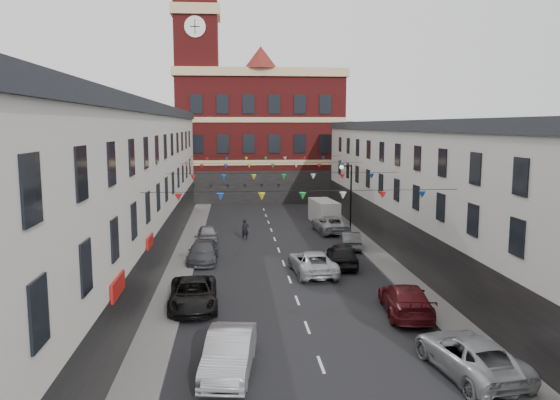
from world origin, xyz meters
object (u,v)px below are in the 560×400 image
object	(u,v)px
pedestrian	(245,230)
street_lamp	(348,189)
car_right_d	(342,255)
car_right_c	(406,300)
car_right_e	(350,240)
moving_car	(312,262)
car_left_b	(229,353)
car_left_d	(203,252)
car_left_e	(208,234)
car_right_b	(470,355)
car_left_c	(193,294)
white_van	(324,212)
car_right_f	(330,224)

from	to	relation	value
pedestrian	street_lamp	bearing A→B (deg)	1.01
car_right_d	pedestrian	bearing A→B (deg)	-50.04
car_right_c	car_right_e	world-z (taller)	car_right_c
car_right_d	moving_car	world-z (taller)	car_right_d
street_lamp	pedestrian	world-z (taller)	street_lamp
car_left_b	moving_car	xyz separation A→B (m)	(5.18, 13.60, -0.06)
car_right_e	car_left_b	bearing A→B (deg)	72.69
car_left_d	car_right_c	world-z (taller)	car_right_c
car_left_b	car_right_d	distance (m)	16.98
car_left_e	car_right_b	size ratio (longest dim) A/B	0.71
car_left_c	car_right_d	xyz separation A→B (m)	(9.34, 7.61, 0.07)
car_left_e	car_left_c	bearing A→B (deg)	-94.52
car_right_b	car_left_c	bearing A→B (deg)	-45.62
car_left_e	pedestrian	distance (m)	3.10
car_right_b	moving_car	bearing A→B (deg)	-82.77
car_right_d	white_van	xyz separation A→B (m)	(1.49, 16.31, 0.30)
car_right_e	car_left_d	bearing A→B (deg)	22.60
street_lamp	car_right_e	distance (m)	6.85
street_lamp	moving_car	size ratio (longest dim) A/B	1.12
car_right_b	car_right_f	bearing A→B (deg)	-97.09
car_left_c	car_left_d	xyz separation A→B (m)	(0.00, 9.66, -0.03)
car_left_b	car_left_e	world-z (taller)	car_left_b
car_right_b	car_right_e	size ratio (longest dim) A/B	1.37
street_lamp	car_right_b	world-z (taller)	street_lamp
pedestrian	car_left_d	bearing A→B (deg)	-125.27
car_right_d	car_right_e	size ratio (longest dim) A/B	1.20
street_lamp	car_left_e	world-z (taller)	street_lamp
street_lamp	car_left_b	size ratio (longest dim) A/B	1.23
car_right_e	pedestrian	world-z (taller)	pedestrian
car_right_d	moving_car	size ratio (longest dim) A/B	0.88
car_left_e	moving_car	world-z (taller)	moving_car
car_right_b	car_right_d	size ratio (longest dim) A/B	1.14
car_left_c	white_van	size ratio (longest dim) A/B	1.06
car_left_d	pedestrian	xyz separation A→B (m)	(3.06, 7.03, 0.15)
car_left_b	car_left_e	size ratio (longest dim) A/B	1.28
car_left_c	car_right_e	bearing A→B (deg)	46.35
street_lamp	car_left_b	bearing A→B (deg)	-111.05
car_left_e	pedestrian	world-z (taller)	pedestrian
car_left_d	car_right_e	bearing A→B (deg)	17.61
car_left_c	pedestrian	bearing A→B (deg)	76.64
car_right_d	car_left_c	bearing A→B (deg)	44.49
car_left_d	car_right_f	xyz separation A→B (m)	(10.59, 9.55, 0.04)
street_lamp	car_right_f	xyz separation A→B (m)	(-1.46, 0.48, -3.16)
car_right_c	car_left_c	bearing A→B (deg)	-3.34
pedestrian	car_right_e	bearing A→B (deg)	-37.89
street_lamp	car_right_f	size ratio (longest dim) A/B	1.12
car_left_c	car_left_d	distance (m)	9.66
car_left_c	car_right_b	distance (m)	13.90
car_left_b	white_van	world-z (taller)	white_van
car_left_b	car_right_d	bearing A→B (deg)	71.24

